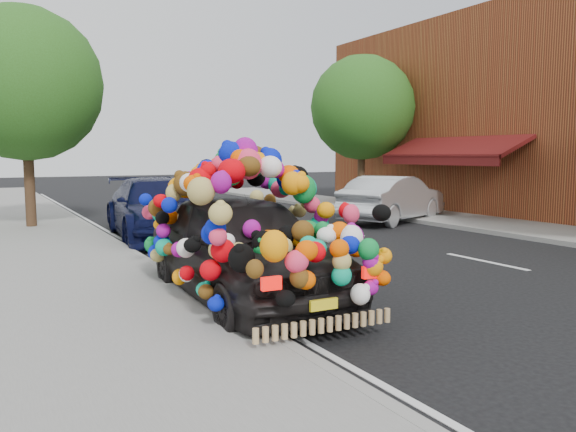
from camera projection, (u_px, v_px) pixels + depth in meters
name	position (u px, v px, depth m)	size (l,w,h in m)	color
ground	(335.00, 282.00, 9.35)	(100.00, 100.00, 0.00)	black
sidewalk	(59.00, 314.00, 7.25)	(4.00, 60.00, 0.12)	gray
kerb	(202.00, 295.00, 8.20)	(0.15, 60.00, 0.13)	gray
footpath_far	(515.00, 227.00, 15.94)	(3.00, 40.00, 0.12)	gray
lane_markings	(486.00, 261.00, 11.11)	(6.00, 50.00, 0.01)	silver
tree_near_sidewalk	(25.00, 84.00, 15.29)	(4.20, 4.20, 6.13)	#332114
tree_far_b	(362.00, 108.00, 21.49)	(4.00, 4.00, 5.90)	#332114
plush_art_car	(243.00, 222.00, 8.13)	(2.42, 4.88, 2.21)	black
navy_sedan	(158.00, 208.00, 14.18)	(2.12, 5.23, 1.52)	black
silver_hatchback	(393.00, 199.00, 17.61)	(1.54, 4.42, 1.45)	silver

